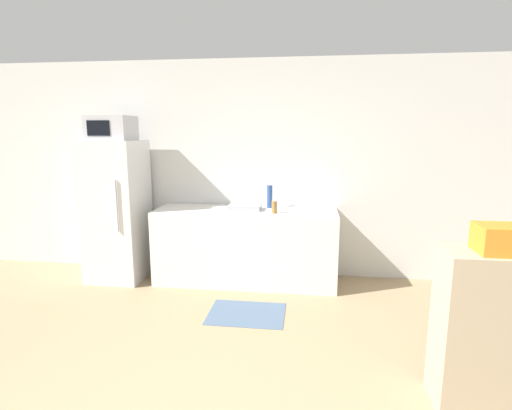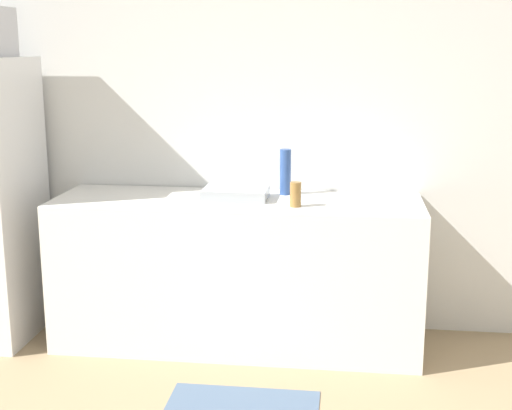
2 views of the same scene
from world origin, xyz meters
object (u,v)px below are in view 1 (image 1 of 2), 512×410
Objects in this scene: bottle_short at (274,207)px; microwave at (111,128)px; bottle_tall at (270,197)px; basket at (499,239)px; refrigerator at (117,211)px.

microwave is at bearing 177.63° from bottle_short.
basket is (1.59, -2.16, 0.13)m from bottle_tall.
refrigerator is at bearing -172.56° from bottle_tall.
bottle_short is (0.08, -0.32, -0.07)m from bottle_tall.
refrigerator is 1.90m from bottle_short.
bottle_tall is 1.98× the size of bottle_short.
basket is (1.50, -1.85, 0.20)m from bottle_short.
bottle_short is (1.89, -0.08, 0.10)m from refrigerator.
refrigerator reaches higher than basket.
basket is at bearing -29.57° from refrigerator.
bottle_short is at bearing -75.13° from bottle_tall.
microwave reaches higher than refrigerator.
microwave is 1.91× the size of basket.
refrigerator reaches higher than bottle_short.
microwave is 3.55× the size of bottle_short.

